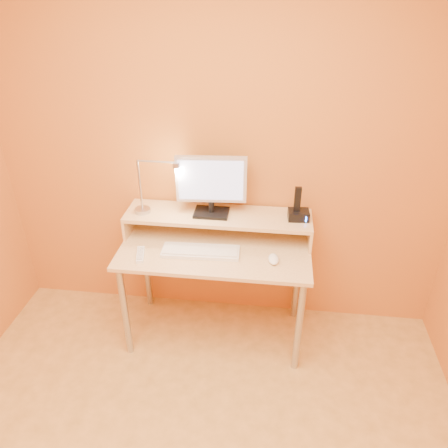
# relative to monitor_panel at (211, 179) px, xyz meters

# --- Properties ---
(wall_back) EXTENTS (3.00, 0.04, 2.50)m
(wall_back) POSITION_rel_monitor_panel_xyz_m (0.04, 0.16, 0.13)
(wall_back) COLOR #C77629
(wall_back) RESTS_ON floor
(desk_leg_fl) EXTENTS (0.04, 0.04, 0.69)m
(desk_leg_fl) POSITION_rel_monitor_panel_xyz_m (-0.51, -0.41, -0.77)
(desk_leg_fl) COLOR #AAAAB3
(desk_leg_fl) RESTS_ON floor
(desk_leg_fr) EXTENTS (0.04, 0.04, 0.69)m
(desk_leg_fr) POSITION_rel_monitor_panel_xyz_m (0.59, -0.41, -0.77)
(desk_leg_fr) COLOR #AAAAB3
(desk_leg_fr) RESTS_ON floor
(desk_leg_bl) EXTENTS (0.04, 0.04, 0.69)m
(desk_leg_bl) POSITION_rel_monitor_panel_xyz_m (-0.51, 0.09, -0.77)
(desk_leg_bl) COLOR #AAAAB3
(desk_leg_bl) RESTS_ON floor
(desk_leg_br) EXTENTS (0.04, 0.04, 0.69)m
(desk_leg_br) POSITION_rel_monitor_panel_xyz_m (0.59, 0.09, -0.77)
(desk_leg_br) COLOR #AAAAB3
(desk_leg_br) RESTS_ON floor
(desk_lower) EXTENTS (1.20, 0.60, 0.02)m
(desk_lower) POSITION_rel_monitor_panel_xyz_m (0.04, -0.16, -0.41)
(desk_lower) COLOR beige
(desk_lower) RESTS_ON floor
(shelf_riser_left) EXTENTS (0.02, 0.30, 0.14)m
(shelf_riser_left) POSITION_rel_monitor_panel_xyz_m (-0.55, -0.01, -0.33)
(shelf_riser_left) COLOR beige
(shelf_riser_left) RESTS_ON desk_lower
(shelf_riser_right) EXTENTS (0.02, 0.30, 0.14)m
(shelf_riser_right) POSITION_rel_monitor_panel_xyz_m (0.63, -0.01, -0.33)
(shelf_riser_right) COLOR beige
(shelf_riser_right) RESTS_ON desk_lower
(desk_shelf) EXTENTS (1.20, 0.30, 0.02)m
(desk_shelf) POSITION_rel_monitor_panel_xyz_m (0.04, -0.01, -0.25)
(desk_shelf) COLOR beige
(desk_shelf) RESTS_ON desk_lower
(monitor_foot) EXTENTS (0.22, 0.16, 0.02)m
(monitor_foot) POSITION_rel_monitor_panel_xyz_m (0.00, -0.01, -0.23)
(monitor_foot) COLOR black
(monitor_foot) RESTS_ON desk_shelf
(monitor_neck) EXTENTS (0.04, 0.04, 0.07)m
(monitor_neck) POSITION_rel_monitor_panel_xyz_m (0.00, -0.01, -0.19)
(monitor_neck) COLOR black
(monitor_neck) RESTS_ON monitor_foot
(monitor_panel) EXTENTS (0.44, 0.07, 0.30)m
(monitor_panel) POSITION_rel_monitor_panel_xyz_m (0.00, 0.00, 0.00)
(monitor_panel) COLOR #BABAC2
(monitor_panel) RESTS_ON monitor_neck
(monitor_back) EXTENTS (0.40, 0.04, 0.26)m
(monitor_back) POSITION_rel_monitor_panel_xyz_m (0.00, 0.02, 0.00)
(monitor_back) COLOR black
(monitor_back) RESTS_ON monitor_panel
(monitor_screen) EXTENTS (0.40, 0.04, 0.26)m
(monitor_screen) POSITION_rel_monitor_panel_xyz_m (0.00, -0.02, 0.00)
(monitor_screen) COLOR #A6B2E3
(monitor_screen) RESTS_ON monitor_panel
(lamp_base) EXTENTS (0.10, 0.10, 0.02)m
(lamp_base) POSITION_rel_monitor_panel_xyz_m (-0.45, -0.04, -0.23)
(lamp_base) COLOR #AAAAB3
(lamp_base) RESTS_ON desk_shelf
(lamp_post) EXTENTS (0.01, 0.01, 0.33)m
(lamp_post) POSITION_rel_monitor_panel_xyz_m (-0.45, -0.04, -0.05)
(lamp_post) COLOR #AAAAB3
(lamp_post) RESTS_ON lamp_base
(lamp_arm) EXTENTS (0.24, 0.01, 0.01)m
(lamp_arm) POSITION_rel_monitor_panel_xyz_m (-0.33, -0.04, 0.12)
(lamp_arm) COLOR #AAAAB3
(lamp_arm) RESTS_ON lamp_post
(lamp_head) EXTENTS (0.04, 0.04, 0.03)m
(lamp_head) POSITION_rel_monitor_panel_xyz_m (-0.21, -0.04, 0.10)
(lamp_head) COLOR #AAAAB3
(lamp_head) RESTS_ON lamp_arm
(lamp_bulb) EXTENTS (0.03, 0.03, 0.00)m
(lamp_bulb) POSITION_rel_monitor_panel_xyz_m (-0.21, -0.04, 0.09)
(lamp_bulb) COLOR #FFEAC6
(lamp_bulb) RESTS_ON lamp_head
(phone_dock) EXTENTS (0.14, 0.11, 0.06)m
(phone_dock) POSITION_rel_monitor_panel_xyz_m (0.55, -0.01, -0.21)
(phone_dock) COLOR black
(phone_dock) RESTS_ON desk_shelf
(phone_handset) EXTENTS (0.04, 0.03, 0.16)m
(phone_handset) POSITION_rel_monitor_panel_xyz_m (0.54, -0.01, -0.10)
(phone_handset) COLOR black
(phone_handset) RESTS_ON phone_dock
(phone_led) EXTENTS (0.01, 0.00, 0.04)m
(phone_led) POSITION_rel_monitor_panel_xyz_m (0.60, -0.06, -0.21)
(phone_led) COLOR #3384F3
(phone_led) RESTS_ON phone_dock
(keyboard) EXTENTS (0.48, 0.17, 0.02)m
(keyboard) POSITION_rel_monitor_panel_xyz_m (-0.04, -0.23, -0.39)
(keyboard) COLOR white
(keyboard) RESTS_ON desk_lower
(mouse) EXTENTS (0.07, 0.12, 0.04)m
(mouse) POSITION_rel_monitor_panel_xyz_m (0.41, -0.27, -0.38)
(mouse) COLOR white
(mouse) RESTS_ON desk_lower
(remote_control) EXTENTS (0.08, 0.17, 0.02)m
(remote_control) POSITION_rel_monitor_panel_xyz_m (-0.40, -0.31, -0.39)
(remote_control) COLOR white
(remote_control) RESTS_ON desk_lower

